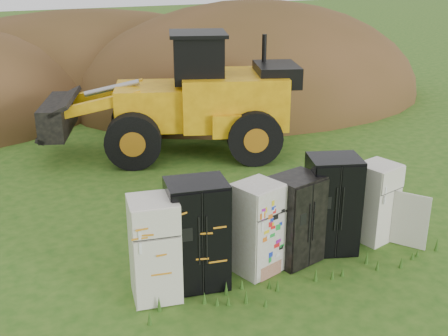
% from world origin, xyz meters
% --- Properties ---
extents(ground, '(120.00, 120.00, 0.00)m').
position_xyz_m(ground, '(0.00, 0.00, 0.00)').
color(ground, '#275416').
rests_on(ground, ground).
extents(fridge_leftmost, '(0.94, 0.91, 1.83)m').
position_xyz_m(fridge_leftmost, '(-2.45, -0.03, 0.92)').
color(fridge_leftmost, silver).
rests_on(fridge_leftmost, ground).
extents(fridge_black_side, '(1.17, 1.00, 1.99)m').
position_xyz_m(fridge_black_side, '(-1.64, 0.02, 0.99)').
color(fridge_black_side, black).
rests_on(fridge_black_side, ground).
extents(fridge_sticker, '(0.95, 0.91, 1.75)m').
position_xyz_m(fridge_sticker, '(-0.47, -0.04, 0.88)').
color(fridge_sticker, silver).
rests_on(fridge_sticker, ground).
extents(fridge_dark_mid, '(1.03, 0.91, 1.75)m').
position_xyz_m(fridge_dark_mid, '(0.38, -0.03, 0.88)').
color(fridge_dark_mid, black).
rests_on(fridge_dark_mid, ground).
extents(fridge_black_right, '(1.20, 1.10, 1.96)m').
position_xyz_m(fridge_black_right, '(1.27, 0.04, 0.98)').
color(fridge_black_right, black).
rests_on(fridge_black_right, ground).
extents(fridge_open_door, '(0.89, 0.85, 1.66)m').
position_xyz_m(fridge_open_door, '(2.35, 0.01, 0.83)').
color(fridge_open_door, silver).
rests_on(fridge_open_door, ground).
extents(wheel_loader, '(7.98, 5.38, 3.58)m').
position_xyz_m(wheel_loader, '(0.48, 7.06, 1.79)').
color(wheel_loader, yellow).
rests_on(wheel_loader, ground).
extents(dirt_mound_right, '(15.24, 11.17, 7.95)m').
position_xyz_m(dirt_mound_right, '(6.19, 12.40, 0.00)').
color(dirt_mound_right, '#473316').
rests_on(dirt_mound_right, ground).
extents(dirt_mound_back, '(18.03, 12.02, 6.83)m').
position_xyz_m(dirt_mound_back, '(0.39, 17.60, 0.00)').
color(dirt_mound_back, '#473316').
rests_on(dirt_mound_back, ground).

